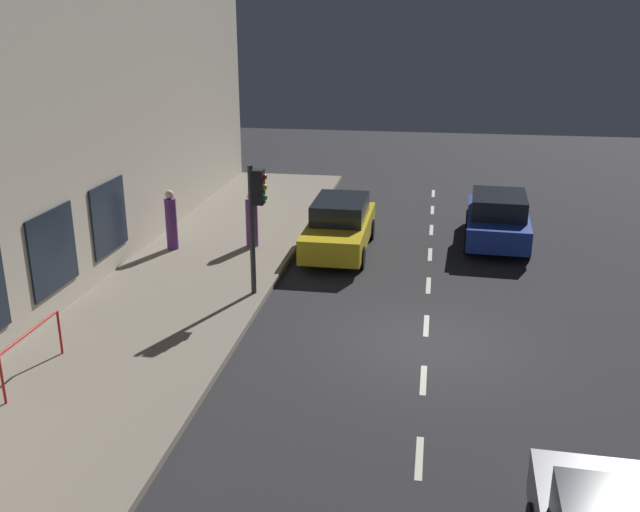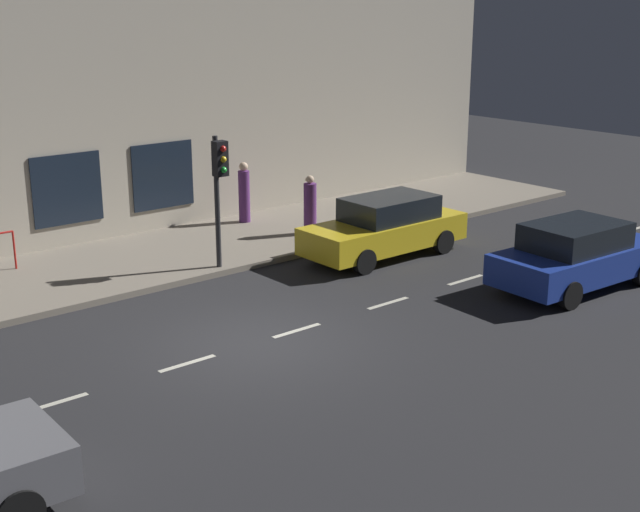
{
  "view_description": "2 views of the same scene",
  "coord_description": "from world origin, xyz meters",
  "px_view_note": "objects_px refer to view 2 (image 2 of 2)",
  "views": [
    {
      "loc": [
        0.0,
        14.01,
        6.72
      ],
      "look_at": [
        2.67,
        -2.13,
        1.17
      ],
      "focal_mm": 39.55,
      "sensor_mm": 36.0,
      "label": 1
    },
    {
      "loc": [
        -13.04,
        9.27,
        6.53
      ],
      "look_at": [
        1.47,
        -2.85,
        0.91
      ],
      "focal_mm": 48.78,
      "sensor_mm": 36.0,
      "label": 2
    }
  ],
  "objects_px": {
    "parked_car_1": "(577,255)",
    "pedestrian_1": "(310,207)",
    "traffic_light": "(219,176)",
    "parked_car_0": "(385,227)",
    "pedestrian_2": "(244,194)"
  },
  "relations": [
    {
      "from": "parked_car_1",
      "to": "pedestrian_1",
      "type": "height_order",
      "value": "pedestrian_1"
    },
    {
      "from": "traffic_light",
      "to": "parked_car_0",
      "type": "distance_m",
      "value": 4.69
    },
    {
      "from": "pedestrian_1",
      "to": "pedestrian_2",
      "type": "bearing_deg",
      "value": 57.51
    },
    {
      "from": "parked_car_1",
      "to": "pedestrian_2",
      "type": "bearing_deg",
      "value": -161.65
    },
    {
      "from": "parked_car_0",
      "to": "parked_car_1",
      "type": "height_order",
      "value": "same"
    },
    {
      "from": "traffic_light",
      "to": "pedestrian_1",
      "type": "distance_m",
      "value": 4.19
    },
    {
      "from": "parked_car_1",
      "to": "pedestrian_1",
      "type": "bearing_deg",
      "value": -161.72
    },
    {
      "from": "parked_car_1",
      "to": "pedestrian_1",
      "type": "xyz_separation_m",
      "value": [
        7.35,
        2.03,
        0.12
      ]
    },
    {
      "from": "traffic_light",
      "to": "parked_car_0",
      "type": "height_order",
      "value": "traffic_light"
    },
    {
      "from": "parked_car_1",
      "to": "pedestrian_1",
      "type": "relative_size",
      "value": 2.71
    },
    {
      "from": "traffic_light",
      "to": "parked_car_1",
      "type": "height_order",
      "value": "traffic_light"
    },
    {
      "from": "pedestrian_2",
      "to": "traffic_light",
      "type": "bearing_deg",
      "value": -48.92
    },
    {
      "from": "traffic_light",
      "to": "pedestrian_2",
      "type": "height_order",
      "value": "traffic_light"
    },
    {
      "from": "pedestrian_2",
      "to": "parked_car_0",
      "type": "bearing_deg",
      "value": 5.3
    },
    {
      "from": "traffic_light",
      "to": "parked_car_0",
      "type": "bearing_deg",
      "value": -109.6
    }
  ]
}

